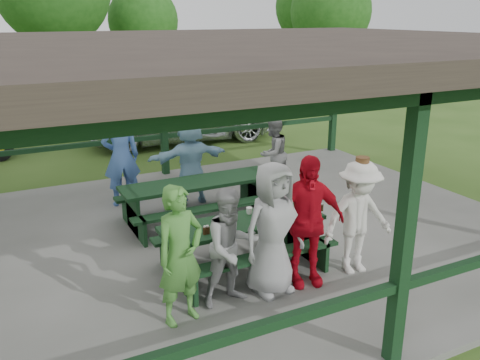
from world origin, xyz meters
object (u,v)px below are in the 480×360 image
picnic_table_far (199,195)px  contestant_green (180,255)px  pickup_truck (181,113)px  contestant_grey_mid (273,229)px  contestant_grey_left (231,247)px  spectator_grey (273,154)px  spectator_lblue (190,160)px  spectator_blue (121,157)px  contestant_white_fedora (358,217)px  picnic_table_near (243,239)px  contestant_red (306,221)px

picnic_table_far → contestant_green: bearing=-116.1°
pickup_truck → contestant_grey_mid: bearing=170.7°
contestant_grey_left → spectator_grey: (2.76, 3.68, 0.00)m
contestant_green → contestant_grey_mid: 1.33m
spectator_lblue → pickup_truck: 5.88m
spectator_blue → spectator_lblue: bearing=162.3°
contestant_white_fedora → spectator_blue: 4.83m
spectator_grey → pickup_truck: spectator_grey is taller
contestant_grey_left → picnic_table_near: bearing=50.6°
picnic_table_near → contestant_green: size_ratio=1.38×
contestant_green → pickup_truck: 9.99m
contestant_red → contestant_grey_mid: bearing=-166.0°
picnic_table_near → spectator_grey: 3.66m
contestant_white_fedora → spectator_blue: bearing=124.9°
contestant_grey_left → spectator_lblue: bearing=73.1°
picnic_table_near → contestant_grey_mid: bearing=-86.1°
spectator_lblue → contestant_grey_mid: bearing=85.1°
picnic_table_far → spectator_grey: spectator_grey is taller
contestant_red → spectator_lblue: contestant_red is taller
picnic_table_near → picnic_table_far: 2.00m
contestant_grey_mid → contestant_red: 0.52m
contestant_red → spectator_grey: (1.63, 3.68, -0.14)m
picnic_table_far → contestant_red: 2.83m
spectator_lblue → spectator_grey: size_ratio=1.12×
picnic_table_far → contestant_red: bearing=-80.9°
picnic_table_near → contestant_grey_mid: size_ratio=1.32×
contestant_grey_left → contestant_white_fedora: contestant_white_fedora is taller
spectator_grey → pickup_truck: 5.58m
contestant_grey_left → spectator_blue: bearing=91.3°
picnic_table_far → spectator_blue: spectator_blue is taller
contestant_green → contestant_grey_left: (0.72, 0.10, -0.09)m
contestant_green → contestant_grey_mid: (1.33, 0.10, 0.04)m
contestant_green → picnic_table_near: bearing=19.0°
contestant_grey_left → spectator_grey: 4.60m
picnic_table_near → spectator_blue: bearing=104.7°
contestant_green → contestant_grey_left: size_ratio=1.12×
picnic_table_near → spectator_blue: (-0.90, 3.42, 0.51)m
contestant_white_fedora → spectator_lblue: spectator_lblue is taller
contestant_red → contestant_white_fedora: size_ratio=1.07×
picnic_table_far → spectator_lblue: 1.03m
spectator_blue → contestant_grey_left: bearing=98.7°
picnic_table_far → pickup_truck: bearing=72.2°
contestant_grey_mid → contestant_red: size_ratio=0.98×
contestant_green → contestant_red: (1.84, 0.10, 0.05)m
contestant_green → spectator_lblue: bearing=51.9°
contestant_red → pickup_truck: (1.65, 9.26, -0.21)m
picnic_table_near → picnic_table_far: size_ratio=0.86×
contestant_grey_mid → spectator_blue: size_ratio=0.93×
spectator_blue → pickup_truck: size_ratio=0.33×
picnic_table_near → contestant_grey_left: 1.00m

